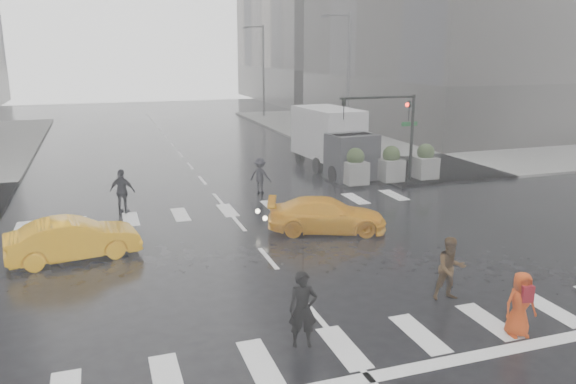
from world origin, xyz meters
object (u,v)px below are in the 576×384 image
object	(u,v)px
taxi_mid	(74,239)
traffic_signal_pole	(395,121)
pedestrian_brown	(451,269)
box_truck	(334,139)
pedestrian_orange	(520,304)

from	to	relation	value
taxi_mid	traffic_signal_pole	bearing A→B (deg)	-76.73
pedestrian_brown	box_truck	world-z (taller)	box_truck
pedestrian_orange	taxi_mid	world-z (taller)	pedestrian_orange
traffic_signal_pole	pedestrian_orange	xyz separation A→B (m)	(-4.81, -14.81, -2.41)
pedestrian_orange	box_truck	world-z (taller)	box_truck
box_truck	pedestrian_brown	bearing A→B (deg)	-107.71
pedestrian_brown	taxi_mid	distance (m)	11.79
traffic_signal_pole	box_truck	bearing A→B (deg)	113.66
pedestrian_brown	taxi_mid	bearing A→B (deg)	153.86
taxi_mid	box_truck	world-z (taller)	box_truck
traffic_signal_pole	taxi_mid	distance (m)	16.36
pedestrian_brown	pedestrian_orange	size ratio (longest dim) A/B	1.11
traffic_signal_pole	taxi_mid	size ratio (longest dim) A/B	1.09
traffic_signal_pole	box_truck	world-z (taller)	traffic_signal_pole
pedestrian_orange	box_truck	bearing A→B (deg)	88.58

